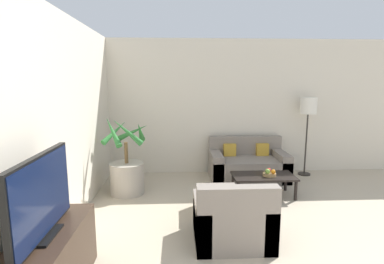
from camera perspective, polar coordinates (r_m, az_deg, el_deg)
wall_back at (r=6.39m, az=15.51°, el=4.62°), size 8.35×0.06×2.70m
wall_left at (r=3.48m, az=-26.44°, el=0.07°), size 0.06×7.33×2.70m
television at (r=2.74m, az=-26.71°, el=-10.99°), size 0.18×1.04×0.69m
potted_palm at (r=5.17m, az=-12.29°, el=-7.31°), size 0.78×0.77×1.33m
sofa_loveseat at (r=5.94m, az=10.54°, el=-6.17°), size 1.45×0.83×0.78m
floor_lamp at (r=6.30m, az=21.26°, el=3.98°), size 0.32×0.32×1.56m
coffee_table at (r=5.10m, az=13.44°, el=-8.49°), size 1.01×0.53×0.35m
fruit_bowl at (r=5.07m, az=14.53°, el=-7.83°), size 0.21×0.21×0.05m
apple_red at (r=5.08m, az=14.43°, el=-7.07°), size 0.07×0.07×0.07m
apple_green at (r=5.00m, az=14.20°, el=-7.28°), size 0.08×0.08×0.08m
orange_fruit at (r=5.03m, az=15.23°, el=-7.30°), size 0.07×0.07×0.07m
armchair at (r=3.68m, az=7.72°, el=-16.38°), size 0.88×0.79×0.78m
ottoman at (r=4.43m, az=4.89°, el=-12.91°), size 0.59×0.55×0.35m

